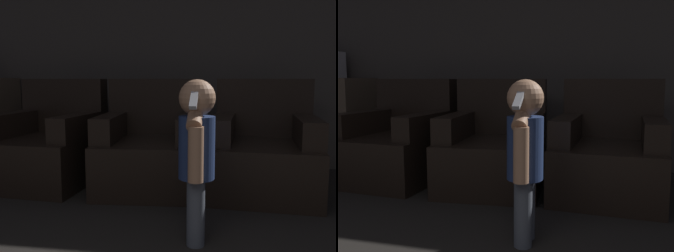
% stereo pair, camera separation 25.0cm
% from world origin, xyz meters
% --- Properties ---
extents(wall_back, '(8.40, 0.05, 2.60)m').
position_xyz_m(wall_back, '(0.00, 4.50, 1.30)').
color(wall_back, '#423D38').
rests_on(wall_back, ground_plane).
extents(armchair_left, '(0.85, 0.94, 0.89)m').
position_xyz_m(armchair_left, '(-1.17, 3.61, 0.31)').
color(armchair_left, black).
rests_on(armchair_left, ground_plane).
extents(armchair_middle, '(0.85, 0.95, 0.89)m').
position_xyz_m(armchair_middle, '(-0.27, 3.61, 0.31)').
color(armchair_middle, black).
rests_on(armchair_middle, ground_plane).
extents(armchair_right, '(0.84, 0.94, 0.89)m').
position_xyz_m(armchair_right, '(0.64, 3.61, 0.31)').
color(armchair_right, black).
rests_on(armchair_right, ground_plane).
extents(person_toddler, '(0.20, 0.34, 0.89)m').
position_xyz_m(person_toddler, '(0.20, 2.59, 0.52)').
color(person_toddler, '#474C56').
rests_on(person_toddler, ground_plane).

